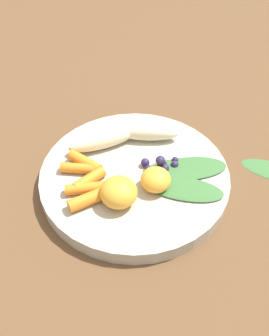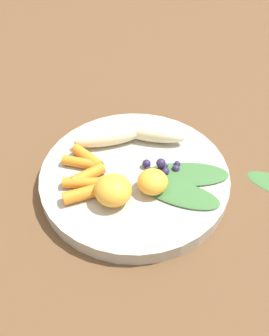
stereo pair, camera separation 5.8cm
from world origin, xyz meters
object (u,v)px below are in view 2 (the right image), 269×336
at_px(bowl, 134,178).
at_px(orange_segment_near, 153,182).
at_px(banana_peeled_right, 150,133).
at_px(banana_peeled_left, 109,137).

bearing_deg(bowl, orange_segment_near, 35.29).
bearing_deg(bowl, banana_peeled_right, 158.53).
bearing_deg(banana_peeled_left, banana_peeled_right, 174.45).
height_order(banana_peeled_left, orange_segment_near, orange_segment_near).
bearing_deg(banana_peeled_right, orange_segment_near, 103.14).
relative_size(banana_peeled_left, banana_peeled_right, 1.00).
distance_m(bowl, banana_peeled_right, 0.08).
bearing_deg(orange_segment_near, banana_peeled_right, 177.54).
bearing_deg(banana_peeled_right, banana_peeled_left, 21.43).
distance_m(bowl, orange_segment_near, 0.05).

